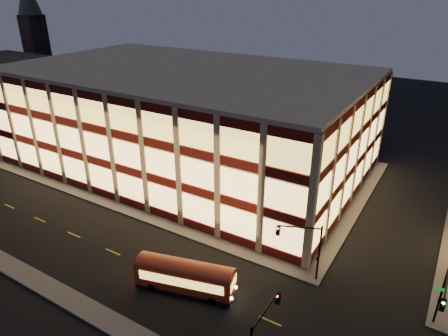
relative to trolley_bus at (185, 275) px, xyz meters
The scene contains 10 objects.
ground 15.43m from the trolley_bus, 154.43° to the left, with size 200.00×200.00×0.00m, color black.
sidewalk_office_south 18.55m from the trolley_bus, 155.64° to the left, with size 54.00×2.00×0.15m, color #514F4C.
sidewalk_office_east 25.39m from the trolley_bus, 68.80° to the left, with size 2.00×30.00×0.15m, color #514F4C.
sidewalk_near 15.32m from the trolley_bus, 155.26° to the right, with size 100.00×2.00×0.15m, color #514F4C.
office_building 29.42m from the trolley_bus, 125.44° to the left, with size 50.45×30.45×14.50m.
church_tower 96.21m from the trolley_bus, 150.92° to the left, with size 5.00×5.00×18.00m, color #2D2621.
traffic_signal_far 11.09m from the trolley_bus, 39.34° to the left, with size 3.79×1.87×6.00m.
traffic_signal_right 20.70m from the trolley_bus, 16.97° to the left, with size 1.20×4.37×6.00m.
traffic_signal_near 10.90m from the trolley_bus, 24.53° to the right, with size 0.32×4.45×6.00m.
trolley_bus is the anchor object (origin of this frame).
Camera 1 is at (31.55, -28.98, 25.30)m, focal length 32.00 mm.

